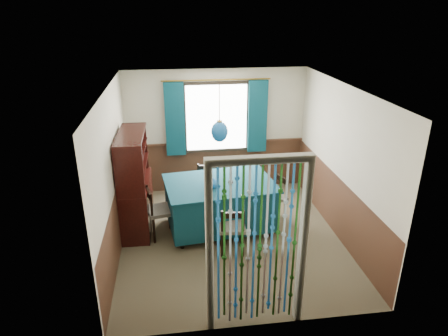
{
  "coord_description": "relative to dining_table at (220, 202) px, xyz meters",
  "views": [
    {
      "loc": [
        -0.88,
        -5.69,
        3.62
      ],
      "look_at": [
        -0.07,
        0.32,
        1.13
      ],
      "focal_mm": 32.0,
      "sensor_mm": 36.0,
      "label": 1
    }
  ],
  "objects": [
    {
      "name": "wall_front",
      "position": [
        0.14,
        -2.34,
        0.76
      ],
      "size": [
        3.6,
        0.0,
        3.6
      ],
      "primitive_type": "plane",
      "rotation": [
        -1.57,
        0.0,
        0.0
      ],
      "color": "beige",
      "rests_on": "ground"
    },
    {
      "name": "wall_left",
      "position": [
        -1.66,
        -0.34,
        0.76
      ],
      "size": [
        0.0,
        4.0,
        4.0
      ],
      "primitive_type": "plane",
      "rotation": [
        1.57,
        0.0,
        1.57
      ],
      "color": "beige",
      "rests_on": "ground"
    },
    {
      "name": "chair_right",
      "position": [
        1.0,
        0.17,
        -0.04
      ],
      "size": [
        0.52,
        0.53,
        0.85
      ],
      "rotation": [
        0.0,
        0.0,
        1.91
      ],
      "color": "black",
      "rests_on": "floor"
    },
    {
      "name": "vase_sideboard",
      "position": [
        -1.35,
        0.52,
        0.44
      ],
      "size": [
        0.19,
        0.19,
        0.17
      ],
      "primitive_type": "imported",
      "rotation": [
        0.0,
        0.0,
        0.21
      ],
      "color": "beige",
      "rests_on": "sideboard"
    },
    {
      "name": "dining_table",
      "position": [
        0.0,
        0.0,
        0.0
      ],
      "size": [
        1.93,
        1.44,
        0.87
      ],
      "rotation": [
        0.0,
        0.0,
        0.12
      ],
      "color": "#0D3A46",
      "rests_on": "floor"
    },
    {
      "name": "wall_right",
      "position": [
        1.94,
        -0.34,
        0.76
      ],
      "size": [
        0.0,
        4.0,
        4.0
      ],
      "primitive_type": "plane",
      "rotation": [
        1.57,
        0.0,
        -1.57
      ],
      "color": "beige",
      "rests_on": "ground"
    },
    {
      "name": "floor",
      "position": [
        0.14,
        -0.34,
        -0.49
      ],
      "size": [
        4.0,
        4.0,
        0.0
      ],
      "primitive_type": "plane",
      "color": "brown",
      "rests_on": "ground"
    },
    {
      "name": "window",
      "position": [
        0.14,
        1.61,
        1.06
      ],
      "size": [
        1.32,
        0.12,
        1.42
      ],
      "primitive_type": "cube",
      "color": "black",
      "rests_on": "wall_back"
    },
    {
      "name": "bowl_shelf",
      "position": [
        -1.35,
        -0.06,
        0.7
      ],
      "size": [
        0.25,
        0.25,
        0.06
      ],
      "primitive_type": "imported",
      "rotation": [
        0.0,
        0.0,
        0.09
      ],
      "color": "beige",
      "rests_on": "sideboard"
    },
    {
      "name": "wall_back",
      "position": [
        0.14,
        1.66,
        0.76
      ],
      "size": [
        3.6,
        0.0,
        3.6
      ],
      "primitive_type": "plane",
      "rotation": [
        1.57,
        0.0,
        0.0
      ],
      "color": "beige",
      "rests_on": "ground"
    },
    {
      "name": "sideboard",
      "position": [
        -1.41,
        0.24,
        0.1
      ],
      "size": [
        0.48,
        1.31,
        1.71
      ],
      "rotation": [
        0.0,
        0.0,
        -0.02
      ],
      "color": "black",
      "rests_on": "floor"
    },
    {
      "name": "wainscot_left",
      "position": [
        -1.65,
        -0.34,
        0.01
      ],
      "size": [
        0.0,
        4.0,
        4.0
      ],
      "primitive_type": "plane",
      "rotation": [
        1.57,
        0.0,
        1.57
      ],
      "color": "#46291A",
      "rests_on": "ground"
    },
    {
      "name": "vase_table",
      "position": [
        -0.16,
        -0.18,
        0.47
      ],
      "size": [
        0.25,
        0.25,
        0.2
      ],
      "primitive_type": "imported",
      "rotation": [
        0.0,
        0.0,
        0.34
      ],
      "color": "#165A9B",
      "rests_on": "dining_table"
    },
    {
      "name": "doorway",
      "position": [
        0.14,
        -2.28,
        0.56
      ],
      "size": [
        1.16,
        0.12,
        2.18
      ],
      "primitive_type": null,
      "color": "silver",
      "rests_on": "ground"
    },
    {
      "name": "pendant_lamp",
      "position": [
        -0.0,
        0.0,
        1.26
      ],
      "size": [
        0.27,
        0.27,
        0.91
      ],
      "color": "olive",
      "rests_on": "ceiling"
    },
    {
      "name": "wainscot_back",
      "position": [
        0.14,
        1.65,
        0.01
      ],
      "size": [
        3.6,
        0.0,
        3.6
      ],
      "primitive_type": "plane",
      "rotation": [
        1.57,
        0.0,
        0.0
      ],
      "color": "#46291A",
      "rests_on": "ground"
    },
    {
      "name": "ceiling",
      "position": [
        0.14,
        -0.34,
        2.01
      ],
      "size": [
        4.0,
        4.0,
        0.0
      ],
      "primitive_type": "plane",
      "rotation": [
        3.14,
        0.0,
        0.0
      ],
      "color": "silver",
      "rests_on": "ground"
    },
    {
      "name": "chair_left",
      "position": [
        -1.02,
        -0.12,
        -0.02
      ],
      "size": [
        0.5,
        0.52,
        0.89
      ],
      "rotation": [
        0.0,
        0.0,
        -1.36
      ],
      "color": "black",
      "rests_on": "floor"
    },
    {
      "name": "chair_far",
      "position": [
        -0.13,
        0.79,
        -0.04
      ],
      "size": [
        0.43,
        0.41,
        0.85
      ],
      "rotation": [
        0.0,
        0.0,
        3.12
      ],
      "color": "black",
      "rests_on": "floor"
    },
    {
      "name": "chair_near",
      "position": [
        0.1,
        -0.76,
        -0.06
      ],
      "size": [
        0.43,
        0.41,
        0.81
      ],
      "rotation": [
        0.0,
        0.0,
        -0.09
      ],
      "color": "black",
      "rests_on": "floor"
    },
    {
      "name": "wainscot_front",
      "position": [
        0.14,
        -2.32,
        0.01
      ],
      "size": [
        3.6,
        0.0,
        3.6
      ],
      "primitive_type": "plane",
      "rotation": [
        -1.57,
        0.0,
        0.0
      ],
      "color": "#46291A",
      "rests_on": "ground"
    },
    {
      "name": "wainscot_right",
      "position": [
        1.92,
        -0.34,
        0.01
      ],
      "size": [
        0.0,
        4.0,
        4.0
      ],
      "primitive_type": "plane",
      "rotation": [
        1.57,
        0.0,
        -1.57
      ],
      "color": "#46291A",
      "rests_on": "ground"
    }
  ]
}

